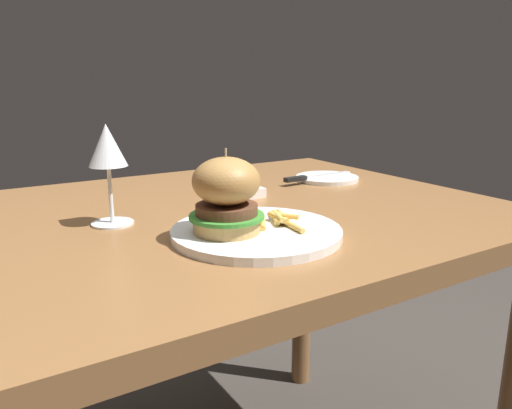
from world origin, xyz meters
TOP-DOWN VIEW (x-y plane):
  - dining_table at (0.00, 0.00)m, footprint 1.14×0.83m
  - main_plate at (-0.00, -0.18)m, footprint 0.27×0.27m
  - burger_sandwich at (-0.05, -0.17)m, footprint 0.12×0.12m
  - fries_pile at (0.05, -0.18)m, footprint 0.08×0.11m
  - wine_glass at (-0.17, 0.01)m, footprint 0.07×0.07m
  - bread_plate at (0.39, 0.11)m, footprint 0.15×0.15m
  - table_knife at (0.34, 0.11)m, footprint 0.21×0.03m
  - butter_dish at (0.12, 0.07)m, footprint 0.09×0.07m

SIDE VIEW (x-z plane):
  - dining_table at x=0.00m, z-range 0.27..1.01m
  - bread_plate at x=0.39m, z-range 0.74..0.75m
  - main_plate at x=0.00m, z-range 0.74..0.75m
  - butter_dish at x=0.12m, z-range 0.73..0.77m
  - table_knife at x=0.34m, z-range 0.75..0.76m
  - fries_pile at x=0.05m, z-range 0.75..0.77m
  - burger_sandwich at x=-0.05m, z-range 0.75..0.88m
  - wine_glass at x=-0.17m, z-range 0.78..0.95m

